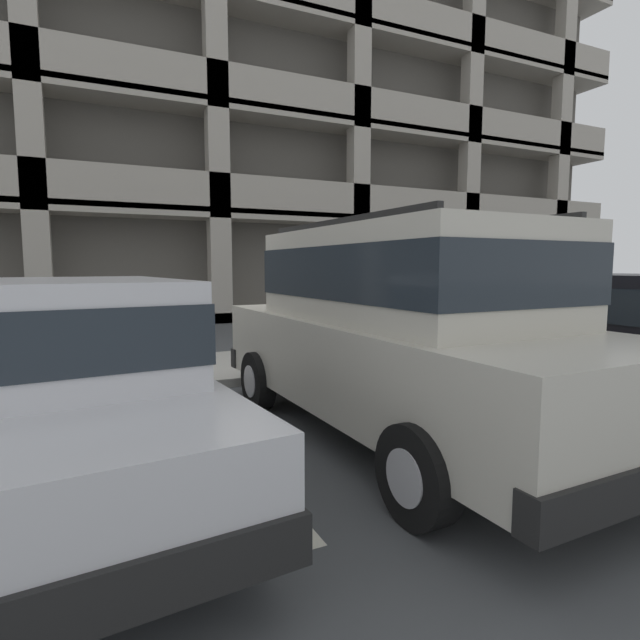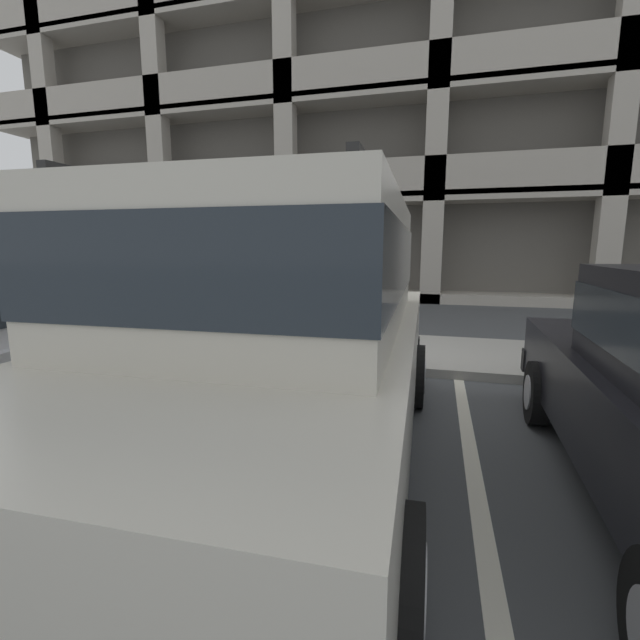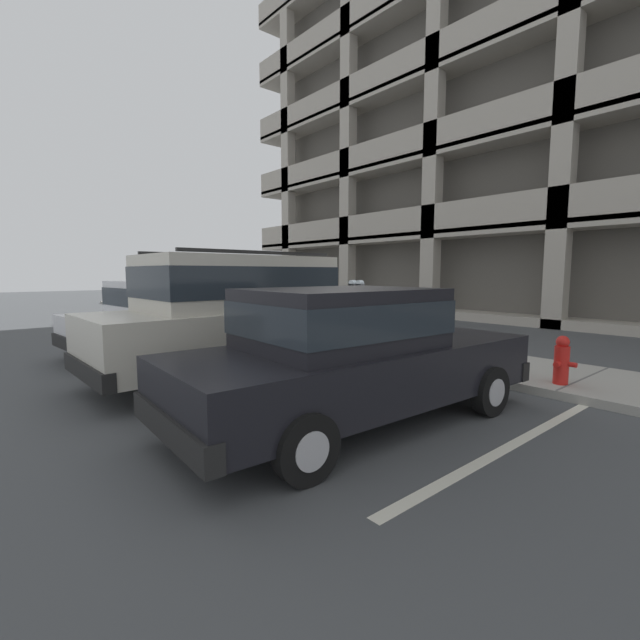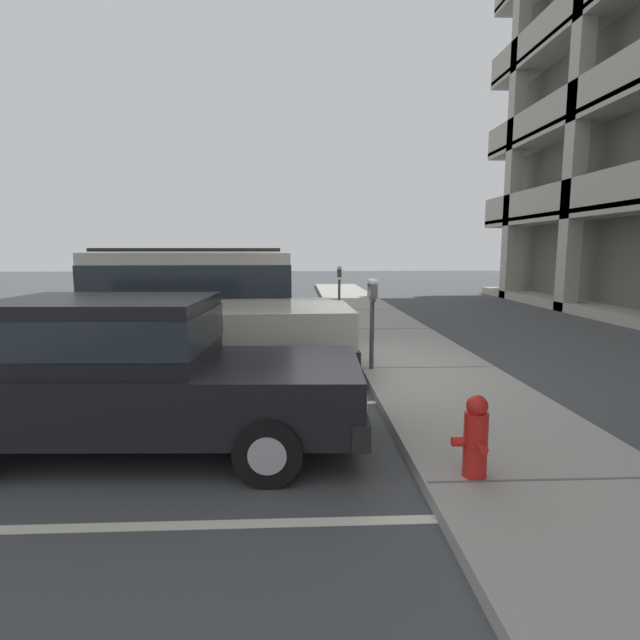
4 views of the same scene
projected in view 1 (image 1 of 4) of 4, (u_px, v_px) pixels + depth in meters
ground_plane at (297, 388)px, 6.93m from camera, size 80.00×80.00×0.10m
sidewalk at (266, 364)px, 8.09m from camera, size 40.00×2.20×0.12m
parking_stall_lines at (446, 396)px, 6.28m from camera, size 11.72×4.80×0.01m
silver_suv at (401, 324)px, 4.71m from camera, size 2.11×4.83×2.03m
red_sedan at (59, 380)px, 3.55m from camera, size 2.15×4.62×1.54m
dark_hatchback at (608, 336)px, 5.77m from camera, size 1.97×4.55×1.54m
parking_meter_near at (290, 297)px, 7.13m from camera, size 0.35×0.12×1.44m
parking_garage at (182, 106)px, 18.44m from camera, size 32.00×10.00×16.25m
fire_hydrant at (480, 331)px, 9.11m from camera, size 0.30×0.30×0.70m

